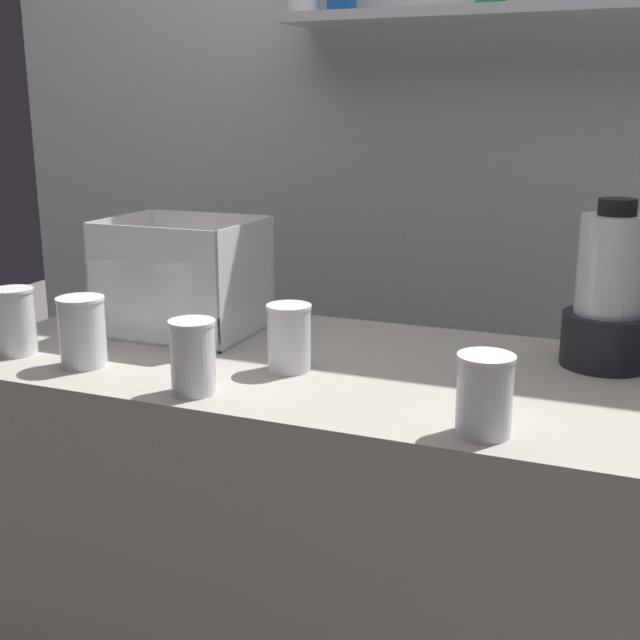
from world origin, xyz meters
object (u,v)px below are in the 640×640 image
(juice_cup_orange_far_left, at_px, (15,325))
(juice_cup_mango_left, at_px, (83,336))
(juice_cup_carrot_far_right, at_px, (484,400))
(carrot_display_bin, at_px, (185,298))
(juice_cup_mango_right, at_px, (289,342))
(blender_pitcher, at_px, (609,300))
(juice_cup_mango_middle, at_px, (193,361))

(juice_cup_orange_far_left, relative_size, juice_cup_mango_left, 1.00)
(juice_cup_carrot_far_right, bearing_deg, carrot_display_bin, 154.67)
(juice_cup_orange_far_left, height_order, juice_cup_mango_right, juice_cup_orange_far_left)
(blender_pitcher, height_order, juice_cup_mango_left, blender_pitcher)
(juice_cup_mango_left, height_order, juice_cup_mango_middle, juice_cup_mango_left)
(blender_pitcher, relative_size, juice_cup_mango_right, 2.53)
(blender_pitcher, distance_m, juice_cup_carrot_far_right, 0.45)
(carrot_display_bin, bearing_deg, juice_cup_orange_far_left, -129.14)
(blender_pitcher, bearing_deg, juice_cup_carrot_far_right, -109.26)
(juice_cup_orange_far_left, xyz_separation_m, juice_cup_mango_middle, (0.44, -0.07, -0.00))
(juice_cup_mango_left, relative_size, juice_cup_mango_middle, 1.04)
(juice_cup_orange_far_left, distance_m, juice_cup_mango_right, 0.55)
(juice_cup_mango_right, xyz_separation_m, juice_cup_carrot_far_right, (0.39, -0.17, 0.00))
(blender_pitcher, relative_size, juice_cup_mango_middle, 2.46)
(juice_cup_mango_right, relative_size, juice_cup_carrot_far_right, 1.00)
(carrot_display_bin, height_order, juice_cup_mango_right, carrot_display_bin)
(blender_pitcher, xyz_separation_m, juice_cup_orange_far_left, (-1.08, -0.35, -0.07))
(juice_cup_orange_far_left, distance_m, juice_cup_mango_middle, 0.45)
(juice_cup_mango_left, distance_m, juice_cup_carrot_far_right, 0.76)
(juice_cup_mango_left, distance_m, juice_cup_mango_right, 0.39)
(juice_cup_mango_left, bearing_deg, juice_cup_orange_far_left, 175.43)
(juice_cup_mango_middle, xyz_separation_m, juice_cup_carrot_far_right, (0.49, 0.00, -0.00))
(blender_pitcher, xyz_separation_m, juice_cup_mango_right, (-0.54, -0.25, -0.07))
(juice_cup_mango_right, bearing_deg, juice_cup_orange_far_left, -168.79)
(carrot_display_bin, bearing_deg, blender_pitcher, 5.49)
(carrot_display_bin, xyz_separation_m, juice_cup_orange_far_left, (-0.22, -0.27, -0.02))
(juice_cup_mango_middle, bearing_deg, carrot_display_bin, 123.08)
(juice_cup_orange_far_left, height_order, juice_cup_mango_left, same)
(juice_cup_orange_far_left, distance_m, juice_cup_carrot_far_right, 0.93)
(blender_pitcher, xyz_separation_m, juice_cup_mango_middle, (-0.64, -0.42, -0.07))
(blender_pitcher, distance_m, juice_cup_mango_left, 0.98)
(carrot_display_bin, relative_size, blender_pitcher, 1.00)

